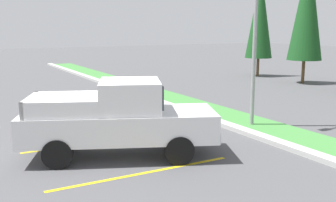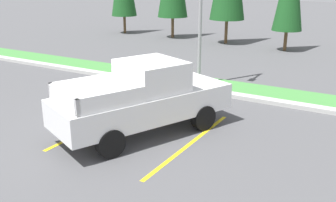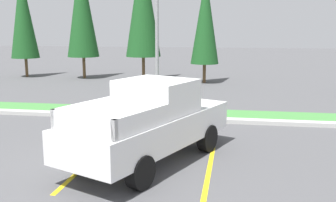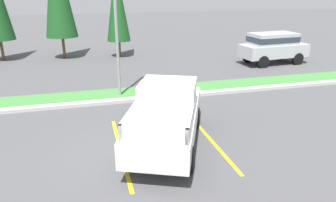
% 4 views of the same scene
% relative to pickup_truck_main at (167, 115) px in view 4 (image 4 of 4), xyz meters
% --- Properties ---
extents(ground_plane, '(120.00, 120.00, 0.00)m').
position_rel_pickup_truck_main_xyz_m(ground_plane, '(-0.72, -0.48, -1.04)').
color(ground_plane, '#4C4C4F').
extents(parking_line_near, '(0.12, 4.80, 0.01)m').
position_rel_pickup_truck_main_xyz_m(parking_line_near, '(-1.57, -0.05, -1.04)').
color(parking_line_near, yellow).
rests_on(parking_line_near, ground).
extents(parking_line_far, '(0.12, 4.80, 0.01)m').
position_rel_pickup_truck_main_xyz_m(parking_line_far, '(1.53, -0.05, -1.04)').
color(parking_line_far, yellow).
rests_on(parking_line_far, ground).
extents(curb_strip, '(56.00, 0.40, 0.15)m').
position_rel_pickup_truck_main_xyz_m(curb_strip, '(-0.72, 4.52, -0.97)').
color(curb_strip, '#B2B2AD').
rests_on(curb_strip, ground).
extents(grass_median, '(56.00, 1.80, 0.06)m').
position_rel_pickup_truck_main_xyz_m(grass_median, '(-0.72, 5.62, -1.01)').
color(grass_median, '#42843D').
rests_on(grass_median, ground).
extents(pickup_truck_main, '(3.80, 5.54, 2.10)m').
position_rel_pickup_truck_main_xyz_m(pickup_truck_main, '(0.00, 0.00, 0.00)').
color(pickup_truck_main, black).
rests_on(pickup_truck_main, ground).
extents(suv_distant, '(4.74, 2.25, 2.10)m').
position_rel_pickup_truck_main_xyz_m(suv_distant, '(10.07, 9.69, 0.20)').
color(suv_distant, black).
rests_on(suv_distant, ground).
extents(street_light, '(0.24, 1.49, 7.28)m').
position_rel_pickup_truck_main_xyz_m(street_light, '(-0.92, 5.28, 3.15)').
color(street_light, gray).
rests_on(street_light, ground).
extents(cypress_tree_right_inner, '(1.74, 1.74, 6.71)m').
position_rel_pickup_truck_main_xyz_m(cypress_tree_right_inner, '(0.21, 14.84, 2.91)').
color(cypress_tree_right_inner, brown).
rests_on(cypress_tree_right_inner, ground).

